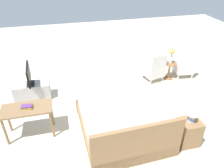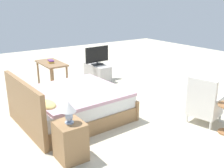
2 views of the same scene
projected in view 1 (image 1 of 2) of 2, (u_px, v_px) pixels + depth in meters
ground_plane at (117, 103)px, 5.89m from camera, size 16.00×16.00×0.00m
bed at (122, 122)px, 4.80m from camera, size 1.84×2.04×0.96m
armchair_by_window_left at (184, 66)px, 6.97m from camera, size 0.59×0.59×0.92m
armchair_by_window_right at (154, 70)px, 6.76m from camera, size 0.65×0.65×0.92m
side_table at (169, 69)px, 6.88m from camera, size 0.40×0.40×0.54m
flower_vase at (172, 54)px, 6.62m from camera, size 0.17×0.17×0.48m
nightstand at (188, 132)px, 4.55m from camera, size 0.44×0.41×0.59m
table_lamp at (193, 113)px, 4.28m from camera, size 0.22×0.22×0.33m
tv_stand at (32, 91)px, 5.99m from camera, size 0.96×0.40×0.45m
tv_flatscreen at (29, 75)px, 5.73m from camera, size 0.22×0.78×0.53m
vanity_desk at (27, 112)px, 4.61m from camera, size 1.04×0.52×0.72m
book_stack at (27, 107)px, 4.53m from camera, size 0.25×0.18×0.07m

